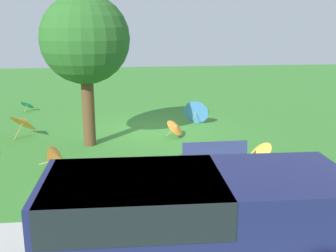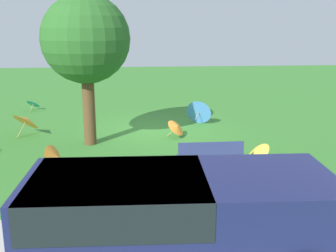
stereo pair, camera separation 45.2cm
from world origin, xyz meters
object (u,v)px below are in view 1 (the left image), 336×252
parasol_yellow_0 (258,152)px  parasol_teal_0 (28,104)px  park_bench (214,157)px  parasol_blue_1 (197,111)px  shade_tree (85,40)px  parasol_orange_2 (24,121)px  parasol_orange_0 (176,127)px  van_dark (185,215)px  parasol_orange_1 (58,159)px

parasol_yellow_0 → parasol_teal_0: (7.39, -7.70, -0.11)m
park_bench → parasol_blue_1: parasol_blue_1 is taller
shade_tree → parasol_teal_0: 6.57m
park_bench → parasol_orange_2: size_ratio=1.33×
parasol_yellow_0 → parasol_orange_0: 3.51m
van_dark → parasol_orange_2: 8.94m
park_bench → parasol_orange_1: 3.91m
parasol_yellow_0 → parasol_orange_2: parasol_orange_2 is taller
parasol_orange_0 → park_bench: bearing=97.9°
parasol_orange_1 → parasol_blue_1: (-4.40, -4.62, 0.11)m
park_bench → parasol_teal_0: size_ratio=2.13×
van_dark → parasol_orange_0: 7.36m
van_dark → parasol_yellow_0: bearing=-121.3°
van_dark → parasol_blue_1: size_ratio=4.55×
parasol_yellow_0 → shade_tree: bearing=-29.6°
parasol_orange_1 → parasol_orange_0: bearing=-140.2°
parasol_orange_0 → parasol_orange_1: parasol_orange_1 is taller
van_dark → shade_tree: 7.42m
shade_tree → parasol_blue_1: size_ratio=4.42×
van_dark → parasol_orange_1: size_ratio=5.92×
van_dark → parasol_orange_1: 5.18m
shade_tree → van_dark: bearing=105.6°
parasol_orange_1 → parasol_teal_0: parasol_orange_1 is taller
parasol_orange_0 → parasol_teal_0: bearing=-39.6°
parasol_teal_0 → parasol_orange_0: bearing=140.4°
parasol_blue_1 → van_dark: bearing=78.5°
van_dark → parasol_blue_1: bearing=-101.5°
park_bench → parasol_yellow_0: size_ratio=1.97×
shade_tree → parasol_blue_1: 5.16m
parasol_yellow_0 → parasol_orange_2: bearing=-28.8°
shade_tree → parasol_orange_1: shade_tree is taller
parasol_orange_0 → parasol_orange_2: bearing=-7.4°
park_bench → parasol_blue_1: (-0.54, -5.25, -0.00)m
van_dark → parasol_yellow_0: size_ratio=5.70×
parasol_orange_0 → parasol_orange_1: bearing=39.8°
parasol_yellow_0 → park_bench: bearing=17.9°
parasol_teal_0 → parasol_orange_2: bearing=100.0°
parasol_blue_1 → parasol_orange_2: (5.95, 1.16, 0.07)m
parasol_yellow_0 → parasol_teal_0: bearing=-46.2°
shade_tree → parasol_yellow_0: (-4.49, 2.55, -2.75)m
park_bench → parasol_orange_1: bearing=-9.2°
park_bench → parasol_orange_0: 3.48m
shade_tree → parasol_orange_0: bearing=-170.0°
parasol_blue_1 → parasol_yellow_0: bearing=98.6°
van_dark → parasol_teal_0: size_ratio=6.17×
parasol_teal_0 → parasol_yellow_0: bearing=133.8°
parasol_teal_0 → parasol_orange_2: 4.09m
park_bench → parasol_orange_0: (0.48, -3.45, -0.10)m
parasol_orange_0 → parasol_blue_1: 2.07m
park_bench → parasol_yellow_0: (-1.27, -0.41, -0.04)m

